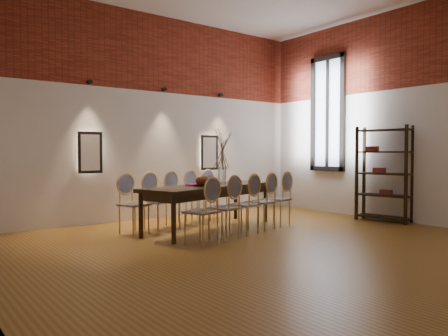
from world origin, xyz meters
TOP-DOWN VIEW (x-y plane):
  - floor at (0.00, 0.00)m, footprint 7.00×7.00m
  - wall_back at (0.00, 3.55)m, footprint 7.00×0.10m
  - wall_right at (3.55, 0.00)m, footprint 0.10×7.00m
  - brick_band_back at (0.00, 3.48)m, footprint 7.00×0.02m
  - brick_band_right at (3.48, 0.00)m, footprint 0.02×7.00m
  - niche_left at (-1.30, 3.45)m, footprint 0.36×0.06m
  - niche_right at (1.30, 3.45)m, footprint 0.36×0.06m
  - spot_fixture_left at (-1.30, 3.42)m, footprint 0.08×0.10m
  - spot_fixture_mid at (0.20, 3.42)m, footprint 0.08×0.10m
  - spot_fixture_right at (1.60, 3.42)m, footprint 0.08×0.10m
  - window_glass at (3.46, 2.00)m, footprint 0.02×0.78m
  - window_frame at (3.44, 2.00)m, footprint 0.08×0.90m
  - window_mullion at (3.44, 2.00)m, footprint 0.06×0.06m
  - dining_table at (0.15, 1.80)m, footprint 2.76×1.51m
  - chair_near_a at (-0.67, 0.84)m, footprint 0.54×0.54m
  - chair_near_b at (-0.17, 0.98)m, footprint 0.54×0.54m
  - chair_near_c at (0.34, 1.13)m, footprint 0.54×0.54m
  - chair_near_d at (0.85, 1.27)m, footprint 0.54×0.54m
  - chair_near_e at (1.35, 1.41)m, footprint 0.54×0.54m
  - chair_far_a at (-1.05, 2.20)m, footprint 0.54×0.54m
  - chair_far_b at (-0.54, 2.34)m, footprint 0.54×0.54m
  - chair_far_c at (-0.03, 2.48)m, footprint 0.54×0.54m
  - chair_far_d at (0.47, 2.62)m, footprint 0.54×0.54m
  - chair_far_e at (0.98, 2.76)m, footprint 0.54×0.54m
  - vase at (0.49, 1.90)m, footprint 0.14×0.14m
  - dried_branches at (0.49, 1.90)m, footprint 0.50×0.50m
  - bowl at (-0.07, 1.69)m, footprint 0.24×0.24m
  - book at (-0.14, 1.82)m, footprint 0.30×0.24m
  - shelving_rack at (3.28, 0.52)m, footprint 0.54×1.05m

SIDE VIEW (x-z plane):
  - floor at x=0.00m, z-range -0.02..0.00m
  - dining_table at x=0.15m, z-range 0.00..0.75m
  - chair_near_a at x=-0.67m, z-range 0.00..0.94m
  - chair_near_b at x=-0.17m, z-range 0.00..0.94m
  - chair_near_c at x=0.34m, z-range 0.00..0.94m
  - chair_near_d at x=0.85m, z-range 0.00..0.94m
  - chair_near_e at x=1.35m, z-range 0.00..0.94m
  - chair_far_a at x=-1.05m, z-range 0.00..0.94m
  - chair_far_b at x=-0.54m, z-range 0.00..0.94m
  - chair_far_c at x=-0.03m, z-range 0.00..0.94m
  - chair_far_d at x=0.47m, z-range 0.00..0.94m
  - chair_far_e at x=0.98m, z-range 0.00..0.94m
  - book at x=-0.14m, z-range 0.75..0.78m
  - bowl at x=-0.07m, z-range 0.75..0.93m
  - vase at x=0.49m, z-range 0.75..1.05m
  - shelving_rack at x=3.28m, z-range 0.00..1.80m
  - niche_left at x=-1.30m, z-range 0.97..1.63m
  - niche_right at x=1.30m, z-range 0.97..1.63m
  - dried_branches at x=0.49m, z-range 1.00..1.70m
  - wall_back at x=0.00m, z-range 0.00..4.00m
  - wall_right at x=3.55m, z-range 0.00..4.00m
  - window_glass at x=3.46m, z-range 0.96..3.34m
  - window_frame at x=3.44m, z-range 0.90..3.40m
  - window_mullion at x=3.44m, z-range 0.95..3.35m
  - spot_fixture_left at x=-1.30m, z-range 2.51..2.59m
  - spot_fixture_mid at x=0.20m, z-range 2.51..2.59m
  - spot_fixture_right at x=1.60m, z-range 2.51..2.59m
  - brick_band_back at x=0.00m, z-range 2.50..4.00m
  - brick_band_right at x=3.48m, z-range 2.50..4.00m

